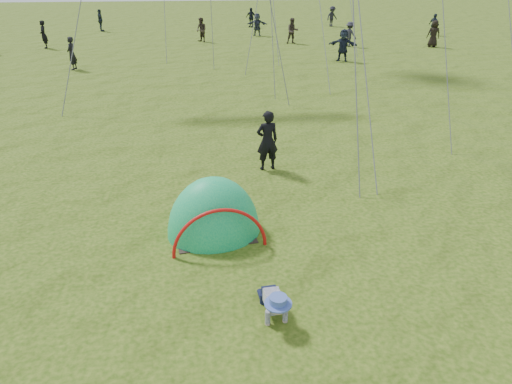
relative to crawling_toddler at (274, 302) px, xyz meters
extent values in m
plane|color=#1F3D09|center=(0.48, -0.54, -0.30)|extent=(140.00, 140.00, 0.00)
ellipsoid|color=#029560|center=(-0.87, 2.69, -0.30)|extent=(2.15, 1.86, 2.51)
imported|color=black|center=(0.70, 5.85, 0.53)|extent=(0.66, 0.50, 1.65)
imported|color=black|center=(-11.18, 27.30, 0.58)|extent=(0.61, 0.74, 1.75)
imported|color=#312821|center=(-0.82, 28.85, 0.53)|extent=(0.99, 1.02, 1.65)
imported|color=black|center=(3.59, 36.83, 0.51)|extent=(1.01, 0.86, 1.62)
imported|color=black|center=(10.82, 36.54, 0.55)|extent=(1.26, 1.04, 1.69)
imported|color=#282D3B|center=(3.50, 31.50, 0.53)|extent=(1.60, 0.76, 1.66)
imported|color=#362C27|center=(5.50, 27.40, 0.55)|extent=(0.83, 0.65, 1.70)
imported|color=#1D2433|center=(17.20, 30.06, 0.51)|extent=(0.73, 1.02, 1.61)
imported|color=#262530|center=(9.08, 25.68, 0.50)|extent=(1.12, 1.17, 1.60)
imported|color=black|center=(14.63, 24.84, 0.55)|extent=(0.93, 0.70, 1.70)
imported|color=#19202F|center=(7.16, 20.72, 0.58)|extent=(1.70, 1.16, 1.76)
imported|color=black|center=(-7.71, 20.06, 0.54)|extent=(0.48, 0.66, 1.68)
imported|color=#1E2730|center=(-9.04, 35.57, 0.56)|extent=(0.74, 1.09, 1.72)
camera|label=1|loc=(-0.95, -5.57, 4.79)|focal=32.00mm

